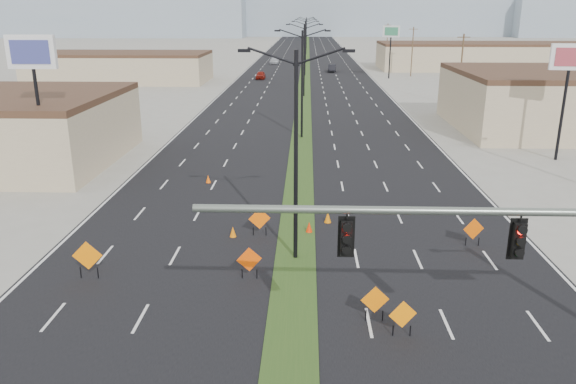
{
  "coord_description": "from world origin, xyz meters",
  "views": [
    {
      "loc": [
        0.5,
        -13.36,
        11.56
      ],
      "look_at": [
        -0.39,
        12.67,
        3.2
      ],
      "focal_mm": 35.0,
      "sensor_mm": 36.0,
      "label": 1
    }
  ],
  "objects_px": {
    "cone_1": "(309,227)",
    "pole_sign_west": "(33,63)",
    "car_far": "(274,61)",
    "construction_sign_0": "(87,257)",
    "construction_sign_5": "(474,230)",
    "pole_sign_east_far": "(391,35)",
    "streetlight_5": "(306,35)",
    "streetlight_1": "(302,81)",
    "cone_2": "(328,217)",
    "streetlight_0": "(296,151)",
    "car_left": "(261,75)",
    "car_mid": "(332,68)",
    "construction_sign_4": "(403,316)",
    "streetlight_4": "(306,40)",
    "cone_3": "(208,179)",
    "streetlight_6": "(306,32)",
    "construction_sign_1": "(249,261)",
    "streetlight_2": "(304,58)",
    "cone_0": "(233,232)",
    "streetlight_3": "(305,46)",
    "construction_sign_2": "(259,220)",
    "pole_sign_east_near": "(569,66)",
    "construction_sign_3": "(375,301)"
  },
  "relations": [
    {
      "from": "car_mid",
      "to": "construction_sign_2",
      "type": "bearing_deg",
      "value": -91.6
    },
    {
      "from": "construction_sign_5",
      "to": "cone_1",
      "type": "xyz_separation_m",
      "value": [
        -8.45,
        1.54,
        -0.57
      ]
    },
    {
      "from": "cone_2",
      "to": "cone_1",
      "type": "bearing_deg",
      "value": -124.31
    },
    {
      "from": "streetlight_6",
      "to": "cone_2",
      "type": "distance_m",
      "value": 163.16
    },
    {
      "from": "construction_sign_1",
      "to": "cone_0",
      "type": "distance_m",
      "value": 5.15
    },
    {
      "from": "streetlight_3",
      "to": "construction_sign_5",
      "type": "xyz_separation_m",
      "value": [
        9.13,
        -82.19,
        -4.53
      ]
    },
    {
      "from": "cone_1",
      "to": "cone_3",
      "type": "bearing_deg",
      "value": 127.83
    },
    {
      "from": "streetlight_2",
      "to": "streetlight_6",
      "type": "relative_size",
      "value": 1.0
    },
    {
      "from": "construction_sign_0",
      "to": "cone_3",
      "type": "relative_size",
      "value": 3.11
    },
    {
      "from": "streetlight_6",
      "to": "construction_sign_4",
      "type": "distance_m",
      "value": 174.99
    },
    {
      "from": "car_far",
      "to": "construction_sign_5",
      "type": "height_order",
      "value": "construction_sign_5"
    },
    {
      "from": "streetlight_0",
      "to": "construction_sign_0",
      "type": "xyz_separation_m",
      "value": [
        -9.32,
        -2.56,
        -4.35
      ]
    },
    {
      "from": "streetlight_4",
      "to": "car_far",
      "type": "height_order",
      "value": "streetlight_4"
    },
    {
      "from": "car_far",
      "to": "construction_sign_0",
      "type": "bearing_deg",
      "value": -91.63
    },
    {
      "from": "streetlight_5",
      "to": "pole_sign_east_near",
      "type": "xyz_separation_m",
      "value": [
        20.98,
        -119.9,
        2.12
      ]
    },
    {
      "from": "construction_sign_1",
      "to": "pole_sign_west",
      "type": "xyz_separation_m",
      "value": [
        -15.85,
        14.67,
        7.43
      ]
    },
    {
      "from": "cone_1",
      "to": "pole_sign_west",
      "type": "height_order",
      "value": "pole_sign_west"
    },
    {
      "from": "pole_sign_east_near",
      "to": "streetlight_5",
      "type": "bearing_deg",
      "value": 108.83
    },
    {
      "from": "pole_sign_east_far",
      "to": "streetlight_5",
      "type": "bearing_deg",
      "value": 128.15
    },
    {
      "from": "streetlight_0",
      "to": "car_left",
      "type": "distance_m",
      "value": 78.21
    },
    {
      "from": "cone_2",
      "to": "construction_sign_3",
      "type": "bearing_deg",
      "value": -82.28
    },
    {
      "from": "streetlight_6",
      "to": "car_mid",
      "type": "distance_m",
      "value": 77.34
    },
    {
      "from": "cone_0",
      "to": "pole_sign_west",
      "type": "bearing_deg",
      "value": 146.03
    },
    {
      "from": "car_mid",
      "to": "cone_3",
      "type": "bearing_deg",
      "value": -95.41
    },
    {
      "from": "car_mid",
      "to": "cone_2",
      "type": "distance_m",
      "value": 86.14
    },
    {
      "from": "construction_sign_5",
      "to": "pole_sign_west",
      "type": "bearing_deg",
      "value": 145.79
    },
    {
      "from": "streetlight_4",
      "to": "construction_sign_2",
      "type": "relative_size",
      "value": 6.36
    },
    {
      "from": "streetlight_3",
      "to": "pole_sign_east_far",
      "type": "relative_size",
      "value": 1.07
    },
    {
      "from": "streetlight_4",
      "to": "streetlight_1",
      "type": "bearing_deg",
      "value": -90.0
    },
    {
      "from": "streetlight_6",
      "to": "streetlight_4",
      "type": "bearing_deg",
      "value": -90.0
    },
    {
      "from": "construction_sign_5",
      "to": "pole_sign_east_far",
      "type": "height_order",
      "value": "pole_sign_east_far"
    },
    {
      "from": "car_mid",
      "to": "construction_sign_4",
      "type": "xyz_separation_m",
      "value": [
        -1.34,
        -97.88,
        0.12
      ]
    },
    {
      "from": "construction_sign_4",
      "to": "pole_sign_east_far",
      "type": "distance_m",
      "value": 87.32
    },
    {
      "from": "cone_1",
      "to": "streetlight_5",
      "type": "bearing_deg",
      "value": 90.28
    },
    {
      "from": "streetlight_6",
      "to": "pole_sign_east_far",
      "type": "relative_size",
      "value": 1.07
    },
    {
      "from": "construction_sign_3",
      "to": "pole_sign_west",
      "type": "height_order",
      "value": "pole_sign_west"
    },
    {
      "from": "construction_sign_5",
      "to": "pole_sign_east_near",
      "type": "height_order",
      "value": "pole_sign_east_near"
    },
    {
      "from": "streetlight_5",
      "to": "construction_sign_2",
      "type": "xyz_separation_m",
      "value": [
        -2.0,
        -137.16,
        -4.49
      ]
    },
    {
      "from": "cone_3",
      "to": "streetlight_6",
      "type": "bearing_deg",
      "value": 87.62
    },
    {
      "from": "streetlight_4",
      "to": "car_mid",
      "type": "xyz_separation_m",
      "value": [
        5.46,
        -21.0,
        -4.68
      ]
    },
    {
      "from": "construction_sign_1",
      "to": "cone_2",
      "type": "height_order",
      "value": "construction_sign_1"
    },
    {
      "from": "streetlight_2",
      "to": "pole_sign_west",
      "type": "xyz_separation_m",
      "value": [
        -17.88,
        -43.67,
        2.91
      ]
    },
    {
      "from": "streetlight_0",
      "to": "car_left",
      "type": "xyz_separation_m",
      "value": [
        -8.0,
        77.66,
        -4.73
      ]
    },
    {
      "from": "construction_sign_2",
      "to": "pole_sign_east_far",
      "type": "distance_m",
      "value": 78.84
    },
    {
      "from": "streetlight_3",
      "to": "pole_sign_east_far",
      "type": "distance_m",
      "value": 16.21
    },
    {
      "from": "streetlight_0",
      "to": "car_mid",
      "type": "height_order",
      "value": "streetlight_0"
    },
    {
      "from": "car_left",
      "to": "car_mid",
      "type": "distance_m",
      "value": 18.95
    },
    {
      "from": "streetlight_3",
      "to": "car_mid",
      "type": "distance_m",
      "value": 10.03
    },
    {
      "from": "cone_1",
      "to": "cone_2",
      "type": "height_order",
      "value": "cone_2"
    },
    {
      "from": "streetlight_1",
      "to": "cone_2",
      "type": "height_order",
      "value": "streetlight_1"
    }
  ]
}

